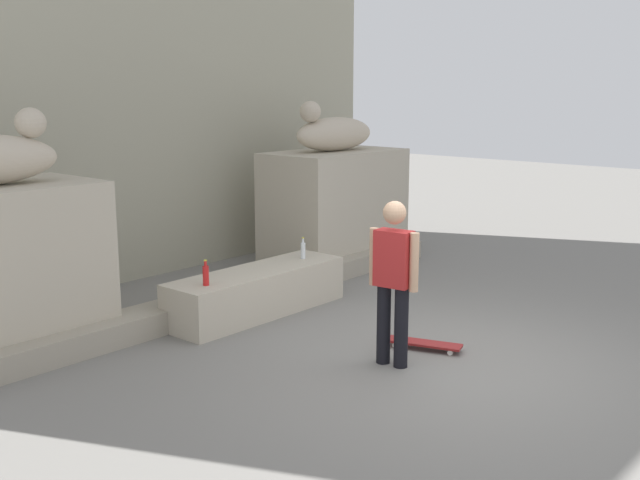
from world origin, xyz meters
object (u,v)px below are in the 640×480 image
(skater, at_px, (393,276))
(skateboard, at_px, (424,343))
(statue_reclining_right, at_px, (333,133))
(bottle_clear, at_px, (303,250))
(bottle_red, at_px, (206,275))

(skater, height_order, skateboard, skater)
(statue_reclining_right, xyz_separation_m, bottle_clear, (-1.94, -1.10, -1.38))
(skater, relative_size, bottle_red, 5.65)
(skater, bearing_deg, statue_reclining_right, -48.92)
(skater, bearing_deg, skateboard, -96.09)
(statue_reclining_right, height_order, skateboard, statue_reclining_right)
(skateboard, bearing_deg, statue_reclining_right, -54.76)
(statue_reclining_right, relative_size, skater, 0.97)
(skater, bearing_deg, bottle_clear, -33.66)
(statue_reclining_right, bearing_deg, bottle_clear, 31.72)
(skater, distance_m, bottle_red, 2.27)
(statue_reclining_right, distance_m, skateboard, 4.64)
(statue_reclining_right, relative_size, bottle_clear, 5.75)
(statue_reclining_right, distance_m, bottle_clear, 2.62)
(skater, relative_size, bottle_clear, 5.93)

